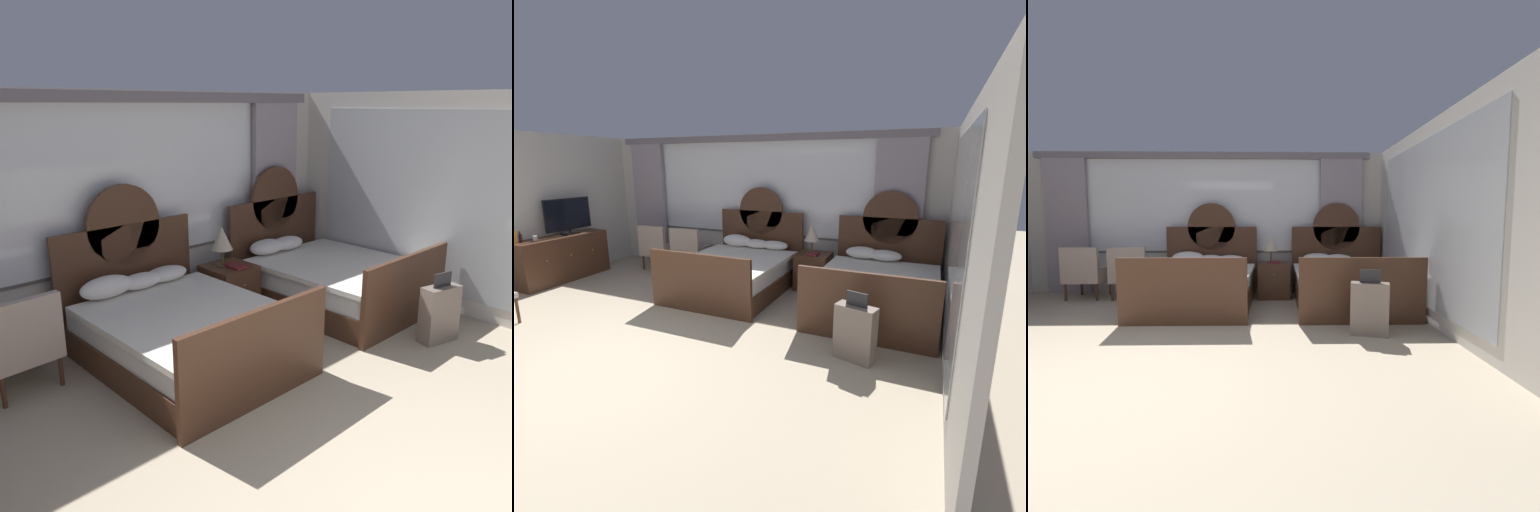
% 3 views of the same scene
% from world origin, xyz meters
% --- Properties ---
extents(ground_plane, '(24.00, 24.00, 0.00)m').
position_xyz_m(ground_plane, '(0.00, 0.00, 0.00)').
color(ground_plane, tan).
extents(wall_back_window, '(6.84, 0.22, 2.70)m').
position_xyz_m(wall_back_window, '(0.00, 4.22, 1.44)').
color(wall_back_window, beige).
rests_on(wall_back_window, ground_plane).
extents(wall_left, '(0.07, 4.82, 2.70)m').
position_xyz_m(wall_left, '(-3.46, 1.81, 1.35)').
color(wall_left, beige).
rests_on(wall_left, ground_plane).
extents(wall_right_mirror, '(0.08, 4.82, 2.70)m').
position_xyz_m(wall_right_mirror, '(3.45, 1.84, 1.35)').
color(wall_right_mirror, beige).
rests_on(wall_right_mirror, ground_plane).
extents(bed_near_window, '(1.70, 2.19, 1.72)m').
position_xyz_m(bed_near_window, '(0.15, 3.02, 0.36)').
color(bed_near_window, '#472B1C').
rests_on(bed_near_window, ground_plane).
extents(bed_near_mirror, '(1.70, 2.19, 1.72)m').
position_xyz_m(bed_near_mirror, '(2.52, 3.02, 0.35)').
color(bed_near_mirror, '#472B1C').
rests_on(bed_near_mirror, ground_plane).
extents(nightstand_between_beds, '(0.56, 0.59, 0.64)m').
position_xyz_m(nightstand_between_beds, '(1.34, 3.65, 0.32)').
color(nightstand_between_beds, '#472B1C').
rests_on(nightstand_between_beds, ground_plane).
extents(table_lamp_on_nightstand, '(0.27, 0.27, 0.49)m').
position_xyz_m(table_lamp_on_nightstand, '(1.28, 3.70, 0.98)').
color(table_lamp_on_nightstand, brown).
rests_on(table_lamp_on_nightstand, nightstand_between_beds).
extents(book_on_nightstand, '(0.18, 0.26, 0.03)m').
position_xyz_m(book_on_nightstand, '(1.35, 3.54, 0.65)').
color(book_on_nightstand, maroon).
rests_on(book_on_nightstand, nightstand_between_beds).
extents(dresser_minibar, '(0.52, 1.74, 0.84)m').
position_xyz_m(dresser_minibar, '(-3.17, 2.24, 0.42)').
color(dresser_minibar, '#472B1C').
rests_on(dresser_minibar, ground_plane).
extents(tv_flatscreen, '(0.20, 0.95, 0.68)m').
position_xyz_m(tv_flatscreen, '(-3.15, 2.46, 1.19)').
color(tv_flatscreen, black).
rests_on(tv_flatscreen, dresser_minibar).
extents(bottle_liquor_amber, '(0.08, 0.08, 0.31)m').
position_xyz_m(bottle_liquor_amber, '(-3.23, 1.47, 0.96)').
color(bottle_liquor_amber, '#B7701E').
rests_on(bottle_liquor_amber, dresser_minibar).
extents(bottle_wine_dark, '(0.05, 0.05, 0.20)m').
position_xyz_m(bottle_wine_dark, '(-3.24, 1.57, 0.92)').
color(bottle_wine_dark, black).
rests_on(bottle_wine_dark, dresser_minibar).
extents(cup_on_dresser, '(0.11, 0.08, 0.08)m').
position_xyz_m(cup_on_dresser, '(-3.16, 1.77, 0.88)').
color(cup_on_dresser, white).
rests_on(cup_on_dresser, dresser_minibar).
extents(armchair_by_window_left, '(0.66, 0.66, 0.93)m').
position_xyz_m(armchair_by_window_left, '(-1.22, 3.58, 0.47)').
color(armchair_by_window_left, '#B29E8E').
rests_on(armchair_by_window_left, ground_plane).
extents(armchair_by_window_centre, '(0.65, 0.65, 0.93)m').
position_xyz_m(armchair_by_window_centre, '(-2.02, 3.58, 0.47)').
color(armchair_by_window_centre, '#B29E8E').
rests_on(armchair_by_window_centre, ground_plane).
extents(suitcase_on_floor, '(0.48, 0.30, 0.80)m').
position_xyz_m(suitcase_on_floor, '(2.50, 1.46, 0.32)').
color(suitcase_on_floor, '#75665B').
rests_on(suitcase_on_floor, ground_plane).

